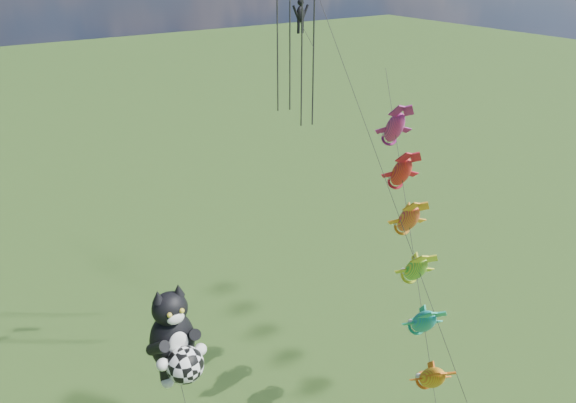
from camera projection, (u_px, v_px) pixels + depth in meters
cat_kite_rig at (175, 341)px, 24.82m from camera, size 2.35×4.05×10.11m
fish_windsock_rig at (412, 244)px, 28.37m from camera, size 7.46×14.22×17.14m
parafoil_rig at (303, 22)px, 29.01m from camera, size 2.17×17.51×25.70m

